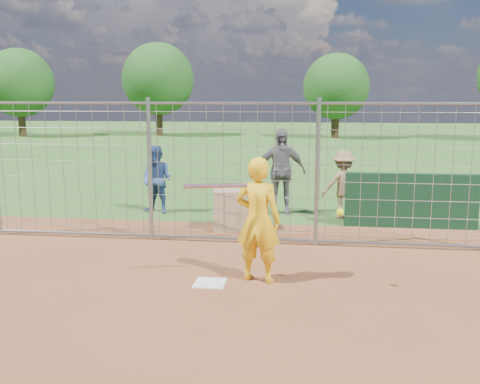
# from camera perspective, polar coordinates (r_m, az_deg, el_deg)

# --- Properties ---
(ground) EXTENTS (100.00, 100.00, 0.00)m
(ground) POSITION_cam_1_polar(r_m,az_deg,el_deg) (7.85, -2.96, -9.26)
(ground) COLOR #2D591E
(ground) RESTS_ON ground
(home_plate) EXTENTS (0.43, 0.43, 0.02)m
(home_plate) POSITION_cam_1_polar(r_m,az_deg,el_deg) (7.66, -3.23, -9.68)
(home_plate) COLOR silver
(home_plate) RESTS_ON ground
(dugout_wall) EXTENTS (2.60, 0.20, 1.10)m
(dugout_wall) POSITION_cam_1_polar(r_m,az_deg,el_deg) (11.27, 17.74, -0.89)
(dugout_wall) COLOR #11381E
(dugout_wall) RESTS_ON ground
(batter) EXTENTS (0.73, 0.56, 1.79)m
(batter) POSITION_cam_1_polar(r_m,az_deg,el_deg) (7.54, 1.93, -2.98)
(batter) COLOR yellow
(batter) RESTS_ON ground
(bystander_a) EXTENTS (0.89, 0.79, 1.54)m
(bystander_a) POSITION_cam_1_polar(r_m,az_deg,el_deg) (12.22, -8.86, 1.32)
(bystander_a) COLOR navy
(bystander_a) RESTS_ON ground
(bystander_b) EXTENTS (1.19, 0.65, 1.93)m
(bystander_b) POSITION_cam_1_polar(r_m,az_deg,el_deg) (12.02, 4.33, 2.22)
(bystander_b) COLOR slate
(bystander_b) RESTS_ON ground
(bystander_c) EXTENTS (1.07, 0.80, 1.48)m
(bystander_c) POSITION_cam_1_polar(r_m,az_deg,el_deg) (11.76, 10.94, 0.78)
(bystander_c) COLOR olive
(bystander_c) RESTS_ON ground
(equipment_bin) EXTENTS (0.88, 0.67, 0.80)m
(equipment_bin) POSITION_cam_1_polar(r_m,az_deg,el_deg) (10.59, -0.70, -1.91)
(equipment_bin) COLOR tan
(equipment_bin) RESTS_ON ground
(equipment_in_play) EXTENTS (2.15, 0.28, 0.41)m
(equipment_in_play) POSITION_cam_1_polar(r_m,az_deg,el_deg) (7.18, 0.58, -0.02)
(equipment_in_play) COLOR silver
(equipment_in_play) RESTS_ON ground
(backstop_fence) EXTENTS (9.08, 0.08, 2.60)m
(backstop_fence) POSITION_cam_1_polar(r_m,az_deg,el_deg) (9.48, -0.87, 1.94)
(backstop_fence) COLOR gray
(backstop_fence) RESTS_ON ground
(tree_line) EXTENTS (44.66, 6.72, 6.48)m
(tree_line) POSITION_cam_1_polar(r_m,az_deg,el_deg) (35.48, 10.45, 11.68)
(tree_line) COLOR #3F2B19
(tree_line) RESTS_ON ground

